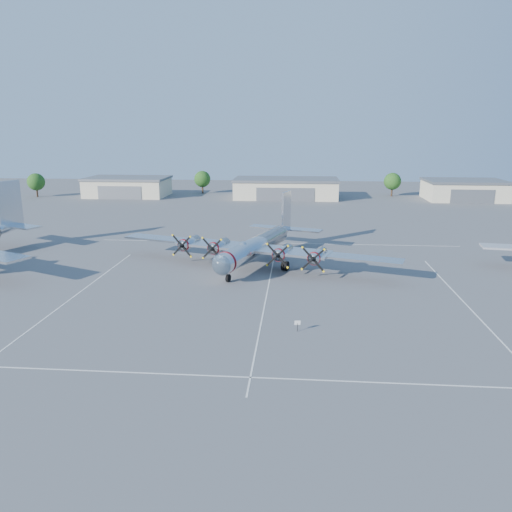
# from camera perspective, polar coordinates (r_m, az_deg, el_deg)

# --- Properties ---
(ground) EXTENTS (260.00, 260.00, 0.00)m
(ground) POSITION_cam_1_polar(r_m,az_deg,el_deg) (59.96, 1.36, -3.81)
(ground) COLOR #505052
(ground) RESTS_ON ground
(parking_lines) EXTENTS (60.00, 50.08, 0.01)m
(parking_lines) POSITION_cam_1_polar(r_m,az_deg,el_deg) (58.30, 1.25, -4.34)
(parking_lines) COLOR silver
(parking_lines) RESTS_ON ground
(hangar_west) EXTENTS (22.60, 14.60, 5.40)m
(hangar_west) POSITION_cam_1_polar(r_m,az_deg,el_deg) (147.89, -14.43, 7.69)
(hangar_west) COLOR beige
(hangar_west) RESTS_ON ground
(hangar_center) EXTENTS (28.60, 14.60, 5.40)m
(hangar_center) POSITION_cam_1_polar(r_m,az_deg,el_deg) (139.80, 3.44, 7.75)
(hangar_center) COLOR beige
(hangar_center) RESTS_ON ground
(hangar_east) EXTENTS (20.60, 14.60, 5.40)m
(hangar_east) POSITION_cam_1_polar(r_m,az_deg,el_deg) (146.71, 22.68, 6.99)
(hangar_east) COLOR beige
(hangar_east) RESTS_ON ground
(tree_far_west) EXTENTS (4.80, 4.80, 6.64)m
(tree_far_west) POSITION_cam_1_polar(r_m,az_deg,el_deg) (154.22, -23.84, 7.75)
(tree_far_west) COLOR #382619
(tree_far_west) RESTS_ON ground
(tree_west) EXTENTS (4.80, 4.80, 6.64)m
(tree_west) POSITION_cam_1_polar(r_m,az_deg,el_deg) (150.29, -6.15, 8.73)
(tree_west) COLOR #382619
(tree_west) RESTS_ON ground
(tree_east) EXTENTS (4.80, 4.80, 6.64)m
(tree_east) POSITION_cam_1_polar(r_m,az_deg,el_deg) (148.01, 15.33, 8.23)
(tree_east) COLOR #382619
(tree_east) RESTS_ON ground
(main_bomber_b29) EXTENTS (47.21, 39.03, 8.97)m
(main_bomber_b29) POSITION_cam_1_polar(r_m,az_deg,el_deg) (71.12, 0.19, -0.88)
(main_bomber_b29) COLOR silver
(main_bomber_b29) RESTS_ON ground
(info_placard) EXTENTS (0.57, 0.12, 1.09)m
(info_placard) POSITION_cam_1_polar(r_m,az_deg,el_deg) (47.74, 4.76, -7.73)
(info_placard) COLOR black
(info_placard) RESTS_ON ground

